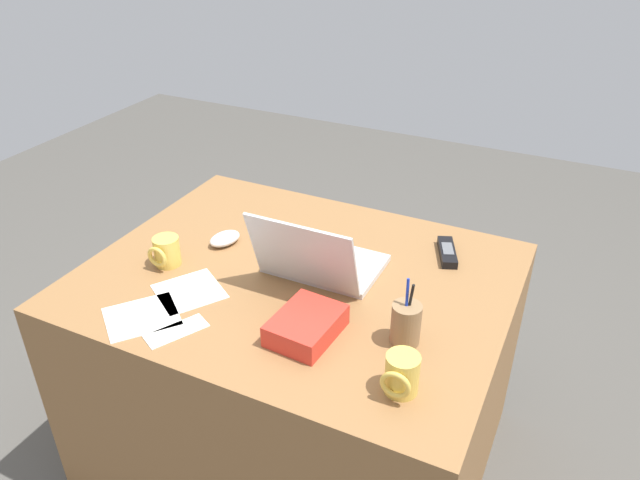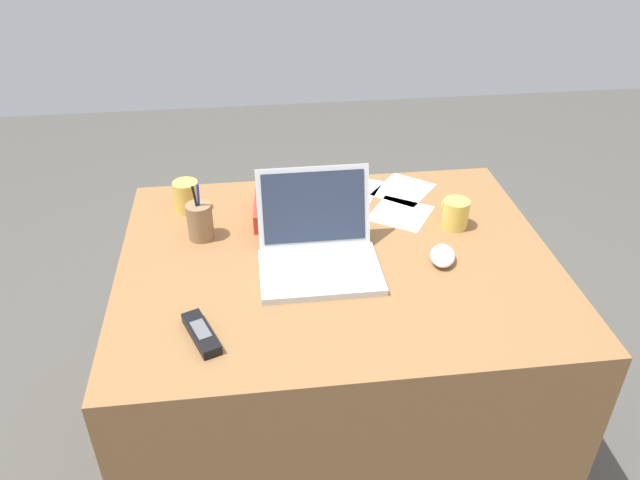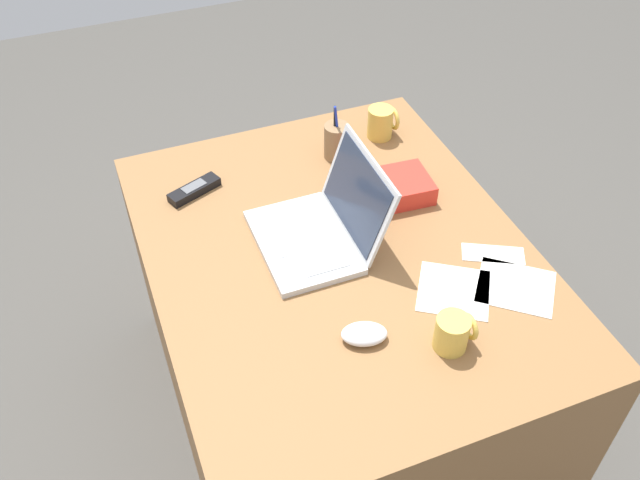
{
  "view_description": "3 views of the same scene",
  "coord_description": "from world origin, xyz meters",
  "px_view_note": "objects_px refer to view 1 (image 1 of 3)",
  "views": [
    {
      "loc": [
        -0.69,
        1.27,
        1.68
      ],
      "look_at": [
        -0.06,
        -0.03,
        0.82
      ],
      "focal_mm": 34.4,
      "sensor_mm": 36.0,
      "label": 1
    },
    {
      "loc": [
        -0.22,
        -1.38,
        1.69
      ],
      "look_at": [
        -0.05,
        -0.01,
        0.78
      ],
      "focal_mm": 35.12,
      "sensor_mm": 36.0,
      "label": 2
    },
    {
      "loc": [
        1.13,
        -0.49,
        1.93
      ],
      "look_at": [
        -0.02,
        -0.04,
        0.75
      ],
      "focal_mm": 38.72,
      "sensor_mm": 36.0,
      "label": 3
    }
  ],
  "objects_px": {
    "laptop": "(319,261)",
    "snack_bag": "(306,325)",
    "coffee_mug_tall": "(401,375)",
    "coffee_mug_white": "(166,252)",
    "pen_holder": "(406,323)",
    "cordless_phone": "(447,252)",
    "computer_mouse": "(225,239)"
  },
  "relations": [
    {
      "from": "laptop",
      "to": "pen_holder",
      "type": "height_order",
      "value": "laptop"
    },
    {
      "from": "coffee_mug_white",
      "to": "cordless_phone",
      "type": "distance_m",
      "value": 0.82
    },
    {
      "from": "laptop",
      "to": "coffee_mug_tall",
      "type": "relative_size",
      "value": 3.31
    },
    {
      "from": "laptop",
      "to": "computer_mouse",
      "type": "xyz_separation_m",
      "value": [
        0.33,
        -0.03,
        -0.03
      ]
    },
    {
      "from": "coffee_mug_white",
      "to": "coffee_mug_tall",
      "type": "xyz_separation_m",
      "value": [
        -0.78,
        0.19,
        0.0
      ]
    },
    {
      "from": "snack_bag",
      "to": "pen_holder",
      "type": "bearing_deg",
      "value": -160.17
    },
    {
      "from": "coffee_mug_tall",
      "to": "snack_bag",
      "type": "height_order",
      "value": "coffee_mug_tall"
    },
    {
      "from": "cordless_phone",
      "to": "pen_holder",
      "type": "height_order",
      "value": "pen_holder"
    },
    {
      "from": "pen_holder",
      "to": "cordless_phone",
      "type": "bearing_deg",
      "value": -88.1
    },
    {
      "from": "coffee_mug_white",
      "to": "coffee_mug_tall",
      "type": "distance_m",
      "value": 0.8
    },
    {
      "from": "laptop",
      "to": "pen_holder",
      "type": "distance_m",
      "value": 0.36
    },
    {
      "from": "laptop",
      "to": "computer_mouse",
      "type": "height_order",
      "value": "laptop"
    },
    {
      "from": "coffee_mug_white",
      "to": "cordless_phone",
      "type": "xyz_separation_m",
      "value": [
        -0.72,
        -0.4,
        -0.03
      ]
    },
    {
      "from": "coffee_mug_tall",
      "to": "snack_bag",
      "type": "distance_m",
      "value": 0.29
    },
    {
      "from": "cordless_phone",
      "to": "coffee_mug_white",
      "type": "bearing_deg",
      "value": 29.09
    },
    {
      "from": "cordless_phone",
      "to": "snack_bag",
      "type": "xyz_separation_m",
      "value": [
        0.21,
        0.51,
        0.02
      ]
    },
    {
      "from": "laptop",
      "to": "coffee_mug_tall",
      "type": "xyz_separation_m",
      "value": [
        -0.36,
        0.34,
        0.0
      ]
    },
    {
      "from": "computer_mouse",
      "to": "cordless_phone",
      "type": "height_order",
      "value": "computer_mouse"
    },
    {
      "from": "laptop",
      "to": "coffee_mug_white",
      "type": "bearing_deg",
      "value": 18.94
    },
    {
      "from": "coffee_mug_white",
      "to": "snack_bag",
      "type": "xyz_separation_m",
      "value": [
        -0.51,
        0.11,
        -0.01
      ]
    },
    {
      "from": "cordless_phone",
      "to": "coffee_mug_tall",
      "type": "bearing_deg",
      "value": 95.88
    },
    {
      "from": "laptop",
      "to": "coffee_mug_white",
      "type": "relative_size",
      "value": 3.61
    },
    {
      "from": "coffee_mug_tall",
      "to": "snack_bag",
      "type": "xyz_separation_m",
      "value": [
        0.27,
        -0.08,
        -0.02
      ]
    },
    {
      "from": "laptop",
      "to": "snack_bag",
      "type": "distance_m",
      "value": 0.27
    },
    {
      "from": "coffee_mug_white",
      "to": "cordless_phone",
      "type": "bearing_deg",
      "value": -150.91
    },
    {
      "from": "computer_mouse",
      "to": "laptop",
      "type": "bearing_deg",
      "value": -167.35
    },
    {
      "from": "computer_mouse",
      "to": "coffee_mug_white",
      "type": "bearing_deg",
      "value": 81.07
    },
    {
      "from": "laptop",
      "to": "coffee_mug_tall",
      "type": "distance_m",
      "value": 0.49
    },
    {
      "from": "computer_mouse",
      "to": "cordless_phone",
      "type": "xyz_separation_m",
      "value": [
        -0.63,
        -0.23,
        -0.01
      ]
    },
    {
      "from": "computer_mouse",
      "to": "coffee_mug_tall",
      "type": "bearing_deg",
      "value": 169.75
    },
    {
      "from": "computer_mouse",
      "to": "coffee_mug_tall",
      "type": "xyz_separation_m",
      "value": [
        -0.69,
        0.36,
        0.03
      ]
    },
    {
      "from": "coffee_mug_white",
      "to": "pen_holder",
      "type": "xyz_separation_m",
      "value": [
        -0.73,
        0.03,
        0.01
      ]
    }
  ]
}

